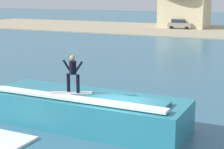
% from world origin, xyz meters
% --- Properties ---
extents(ground_plane, '(260.00, 260.00, 0.00)m').
position_xyz_m(ground_plane, '(0.00, 0.00, 0.00)').
color(ground_plane, '#35657C').
extents(wave_crest, '(9.60, 3.14, 1.63)m').
position_xyz_m(wave_crest, '(-2.00, 0.77, 0.77)').
color(wave_crest, teal).
rests_on(wave_crest, ground_plane).
extents(surfboard, '(1.82, 1.16, 0.06)m').
position_xyz_m(surfboard, '(-2.38, 0.25, 1.66)').
color(surfboard, white).
rests_on(surfboard, wave_crest).
extents(surfer, '(1.05, 0.32, 1.70)m').
position_xyz_m(surfer, '(-2.32, 0.32, 2.64)').
color(surfer, black).
rests_on(surfer, surfboard).
extents(car_near_shore, '(4.33, 2.21, 1.86)m').
position_xyz_m(car_near_shore, '(-11.94, 52.57, 0.95)').
color(car_near_shore, gray).
rests_on(car_near_shore, ground_plane).
extents(house_with_chimney, '(10.53, 10.53, 8.24)m').
position_xyz_m(house_with_chimney, '(-12.05, 55.76, 4.37)').
color(house_with_chimney, beige).
rests_on(house_with_chimney, ground_plane).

